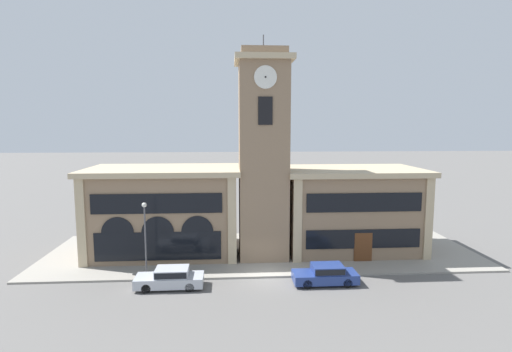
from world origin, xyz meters
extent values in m
plane|color=#605E5B|center=(0.00, 0.00, 0.00)|extent=(300.00, 300.00, 0.00)
cube|color=gray|center=(0.00, 6.15, 0.07)|extent=(37.94, 12.31, 0.15)
cube|color=#897056|center=(0.00, 5.01, 8.28)|extent=(4.06, 4.06, 16.56)
cube|color=tan|center=(0.00, 5.01, 16.78)|extent=(4.76, 4.76, 0.45)
cube|color=#897056|center=(0.00, 5.01, 17.31)|extent=(3.73, 3.73, 0.60)
cylinder|color=#4C4C51|center=(0.00, 5.01, 18.21)|extent=(0.10, 0.10, 1.20)
cylinder|color=silver|center=(0.00, 2.93, 15.17)|extent=(1.79, 0.10, 1.79)
cylinder|color=black|center=(0.00, 2.86, 15.17)|extent=(0.14, 0.04, 0.14)
cylinder|color=silver|center=(2.08, 5.01, 15.17)|extent=(0.10, 1.79, 1.79)
cylinder|color=black|center=(2.15, 5.01, 15.17)|extent=(0.04, 0.14, 0.14)
cube|color=black|center=(0.00, 2.94, 12.57)|extent=(1.14, 0.10, 2.20)
cube|color=#897056|center=(-8.65, 6.64, 3.64)|extent=(12.64, 7.32, 7.29)
cube|color=tan|center=(-8.65, 6.64, 7.51)|extent=(13.34, 8.02, 0.45)
cube|color=tan|center=(-14.62, 2.92, 3.64)|extent=(0.70, 0.16, 7.29)
cube|color=tan|center=(-2.68, 2.92, 3.64)|extent=(0.70, 0.16, 7.29)
cube|color=black|center=(-8.65, 2.94, 5.25)|extent=(10.37, 0.10, 1.60)
cube|color=black|center=(-8.65, 2.94, 1.75)|extent=(10.11, 0.10, 2.33)
cylinder|color=black|center=(-11.81, 2.93, 2.92)|extent=(2.57, 0.06, 2.57)
cylinder|color=black|center=(-8.65, 2.93, 2.92)|extent=(2.57, 0.06, 2.57)
cylinder|color=black|center=(-5.49, 2.93, 2.92)|extent=(2.57, 0.06, 2.57)
cube|color=#897056|center=(8.22, 6.64, 3.56)|extent=(11.78, 7.32, 7.12)
cube|color=tan|center=(8.22, 6.64, 7.35)|extent=(12.48, 8.02, 0.45)
cube|color=tan|center=(2.68, 2.92, 3.56)|extent=(0.70, 0.16, 7.12)
cube|color=tan|center=(13.76, 2.92, 3.56)|extent=(0.70, 0.16, 7.12)
cube|color=black|center=(8.22, 2.94, 5.13)|extent=(9.66, 0.10, 1.57)
cube|color=#5B3319|center=(8.22, 2.93, 1.28)|extent=(1.50, 0.12, 2.56)
cube|color=black|center=(8.22, 2.94, 2.05)|extent=(9.66, 0.10, 1.60)
cube|color=#B2B7C1|center=(-7.15, -1.29, 0.53)|extent=(4.77, 1.88, 0.70)
cube|color=#B2B7C1|center=(-6.96, -1.29, 1.16)|extent=(2.30, 1.68, 0.56)
cube|color=black|center=(-6.96, -1.29, 1.16)|extent=(2.21, 1.71, 0.42)
cylinder|color=black|center=(-8.62, -2.12, 0.32)|extent=(0.64, 0.22, 0.64)
cylinder|color=black|center=(-8.63, -0.49, 0.32)|extent=(0.64, 0.22, 0.64)
cylinder|color=black|center=(-5.66, -2.10, 0.32)|extent=(0.64, 0.22, 0.64)
cylinder|color=black|center=(-5.68, -0.47, 0.32)|extent=(0.64, 0.22, 0.64)
cube|color=navy|center=(3.99, -1.29, 0.52)|extent=(4.65, 1.90, 0.68)
cube|color=navy|center=(4.18, -1.29, 1.14)|extent=(2.24, 1.69, 0.55)
cube|color=black|center=(4.18, -1.29, 1.14)|extent=(2.15, 1.73, 0.41)
cylinder|color=black|center=(2.56, -2.13, 0.33)|extent=(0.66, 0.22, 0.66)
cylinder|color=black|center=(2.55, -0.48, 0.33)|extent=(0.66, 0.22, 0.66)
cylinder|color=black|center=(5.44, -2.11, 0.33)|extent=(0.66, 0.22, 0.66)
cylinder|color=black|center=(5.42, -0.46, 0.33)|extent=(0.66, 0.22, 0.66)
cylinder|color=#4C4C51|center=(-9.16, 0.74, 2.78)|extent=(0.12, 0.12, 5.25)
sphere|color=silver|center=(-9.16, 0.74, 5.58)|extent=(0.36, 0.36, 0.36)
camera|label=1|loc=(-2.78, -28.69, 11.35)|focal=28.00mm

